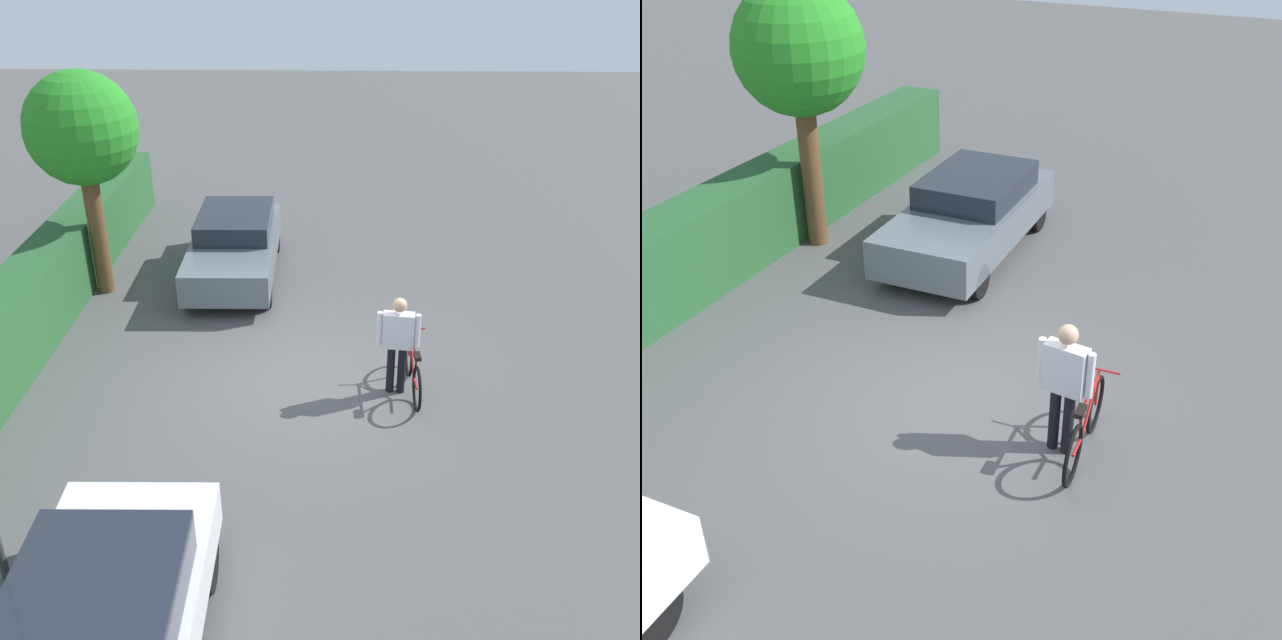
% 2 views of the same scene
% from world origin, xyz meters
% --- Properties ---
extents(ground_plane, '(60.00, 60.00, 0.00)m').
position_xyz_m(ground_plane, '(0.00, 0.00, 0.00)').
color(ground_plane, '#4E4E4E').
extents(hedge_row, '(17.34, 0.90, 1.45)m').
position_xyz_m(hedge_row, '(0.00, 5.09, 0.73)').
color(hedge_row, '#25552B').
rests_on(hedge_row, ground).
extents(parked_car_far, '(4.19, 1.84, 1.35)m').
position_xyz_m(parked_car_far, '(4.12, 1.77, 0.71)').
color(parked_car_far, slate).
rests_on(parked_car_far, ground).
extents(bicycle, '(1.74, 0.50, 0.89)m').
position_xyz_m(bicycle, '(-0.28, -1.70, 0.40)').
color(bicycle, black).
rests_on(bicycle, ground).
extents(person_rider, '(0.25, 0.68, 1.71)m').
position_xyz_m(person_rider, '(-0.31, -1.42, 1.01)').
color(person_rider, black).
rests_on(person_rider, ground).
extents(tree_kerbside, '(2.14, 2.14, 4.47)m').
position_xyz_m(tree_kerbside, '(3.28, 4.41, 3.33)').
color(tree_kerbside, brown).
rests_on(tree_kerbside, ground).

